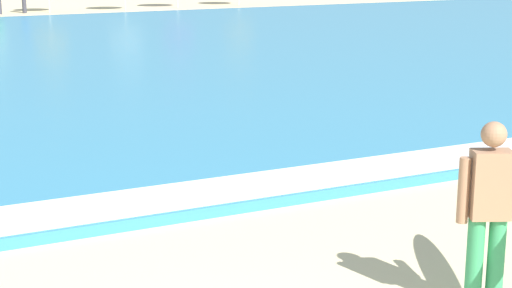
{
  "coord_description": "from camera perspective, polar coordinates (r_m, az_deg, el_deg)",
  "views": [
    {
      "loc": [
        -1.96,
        -3.92,
        3.19
      ],
      "look_at": [
        1.86,
        3.76,
        1.1
      ],
      "focal_mm": 58.03,
      "sensor_mm": 36.0,
      "label": 1
    }
  ],
  "objects": [
    {
      "name": "surf_foam",
      "position": [
        9.89,
        -13.73,
        -4.65
      ],
      "size": [
        120.0,
        1.05,
        0.01
      ],
      "primitive_type": "cube",
      "color": "white",
      "rests_on": "sea"
    }
  ]
}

